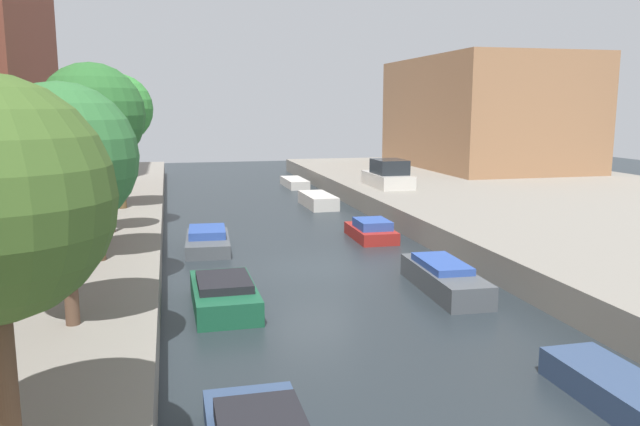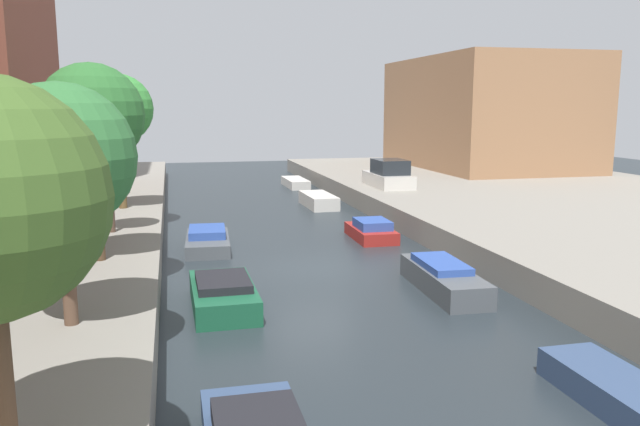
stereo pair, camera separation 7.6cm
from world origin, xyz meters
name	(u,v)px [view 2 (the right image)]	position (x,y,z in m)	size (l,w,h in m)	color
ground_plane	(313,269)	(0.00, 0.00, 0.00)	(84.00, 84.00, 0.00)	#232B30
low_block_right	(484,113)	(18.00, 22.53, 4.93)	(10.00, 15.96, 7.86)	#9E704C
street_tree_2	(60,158)	(-6.68, -6.87, 4.43)	(2.97, 2.97, 4.93)	brown
street_tree_3	(92,116)	(-6.68, -1.25, 5.15)	(2.93, 2.93, 5.65)	#4F3825
street_tree_4	(107,138)	(-6.68, 2.97, 4.35)	(1.95, 1.95, 4.36)	#4D382C
street_tree_5	(118,110)	(-6.68, 8.43, 5.28)	(2.98, 2.98, 5.81)	brown
parked_car	(389,175)	(7.19, 12.78, 1.63)	(1.84, 4.02, 1.53)	beige
moored_boat_left_2	(223,294)	(-3.31, -3.48, 0.38)	(1.69, 3.61, 0.86)	#195638
moored_boat_left_3	(208,241)	(-3.30, 3.85, 0.34)	(1.82, 3.76, 0.79)	#4C5156
moored_boat_right_1	(613,389)	(3.25, -10.76, 0.28)	(1.25, 3.02, 0.56)	#33476B
moored_boat_right_2	(443,278)	(3.19, -3.40, 0.40)	(1.50, 4.26, 0.89)	#4C5156
moored_boat_right_3	(371,231)	(3.39, 4.12, 0.35)	(1.54, 3.05, 0.84)	maroon
moored_boat_right_4	(319,200)	(3.20, 12.85, 0.35)	(1.50, 3.66, 0.70)	beige
moored_boat_right_5	(295,183)	(3.63, 21.54, 0.28)	(1.33, 3.88, 0.56)	beige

